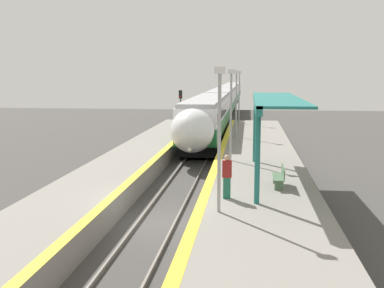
% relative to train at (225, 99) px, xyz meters
% --- Properties ---
extents(ground_plane, '(120.00, 120.00, 0.00)m').
position_rel_train_xyz_m(ground_plane, '(0.00, -51.45, -2.20)').
color(ground_plane, '#423F3D').
extents(rail_left, '(0.08, 90.00, 0.15)m').
position_rel_train_xyz_m(rail_left, '(-0.72, -51.45, -2.12)').
color(rail_left, slate).
rests_on(rail_left, ground_plane).
extents(rail_right, '(0.08, 90.00, 0.15)m').
position_rel_train_xyz_m(rail_right, '(0.72, -51.45, -2.12)').
color(rail_right, slate).
rests_on(rail_right, ground_plane).
extents(train, '(2.86, 83.19, 3.84)m').
position_rel_train_xyz_m(train, '(0.00, 0.00, 0.00)').
color(train, black).
rests_on(train, ground_plane).
extents(platform_right, '(4.82, 64.00, 1.02)m').
position_rel_train_xyz_m(platform_right, '(4.00, -51.45, -1.69)').
color(platform_right, gray).
rests_on(platform_right, ground_plane).
extents(platform_left, '(3.55, 64.00, 1.02)m').
position_rel_train_xyz_m(platform_left, '(-3.37, -51.45, -1.69)').
color(platform_left, gray).
rests_on(platform_left, ground_plane).
extents(platform_bench, '(0.44, 1.70, 0.89)m').
position_rel_train_xyz_m(platform_bench, '(4.85, -48.96, -0.71)').
color(platform_bench, '#4C6B4C').
rests_on(platform_bench, platform_right).
extents(person_waiting, '(0.36, 0.23, 1.71)m').
position_rel_train_xyz_m(person_waiting, '(2.68, -51.14, -0.30)').
color(person_waiting, '#1E604C').
rests_on(person_waiting, platform_right).
extents(railway_signal, '(0.28, 0.28, 4.38)m').
position_rel_train_xyz_m(railway_signal, '(-2.40, -28.24, 0.48)').
color(railway_signal, '#59595E').
rests_on(railway_signal, ground_plane).
extents(lamppost_near, '(0.36, 0.20, 5.02)m').
position_rel_train_xyz_m(lamppost_near, '(2.49, -53.02, 1.70)').
color(lamppost_near, '#9E9EA3').
rests_on(lamppost_near, platform_right).
extents(lamppost_mid, '(0.36, 0.20, 5.02)m').
position_rel_train_xyz_m(lamppost_mid, '(2.49, -42.85, 1.70)').
color(lamppost_mid, '#9E9EA3').
rests_on(lamppost_mid, platform_right).
extents(lamppost_far, '(0.36, 0.20, 5.02)m').
position_rel_train_xyz_m(lamppost_far, '(2.49, -32.69, 1.70)').
color(lamppost_far, '#9E9EA3').
rests_on(lamppost_far, platform_right).
extents(lamppost_farthest, '(0.36, 0.20, 5.02)m').
position_rel_train_xyz_m(lamppost_farthest, '(2.49, -22.52, 1.70)').
color(lamppost_farthest, '#9E9EA3').
rests_on(lamppost_farthest, platform_right).
extents(station_canopy, '(2.02, 11.71, 3.73)m').
position_rel_train_xyz_m(station_canopy, '(4.40, -47.41, 2.30)').
color(station_canopy, '#1E6B66').
rests_on(station_canopy, platform_right).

